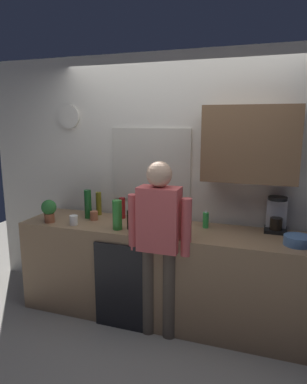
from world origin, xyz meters
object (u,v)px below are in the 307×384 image
at_px(bottle_olive_oil, 99,203).
at_px(bottle_amber_beer, 181,224).
at_px(bottle_dark_sauce, 130,220).
at_px(cup_white_mug, 74,220).
at_px(bottle_clear_soda, 117,215).
at_px(potted_plant, 49,209).
at_px(cup_terracotta_mug, 94,216).
at_px(dish_soap, 206,220).
at_px(bottle_red_vinegar, 122,208).
at_px(coffee_maker, 277,216).
at_px(bottle_green_wine, 88,204).
at_px(person_at_sink, 159,236).
at_px(mixing_bowl, 297,241).

distance_m(bottle_olive_oil, bottle_amber_beer, 1.10).
distance_m(bottle_dark_sauce, cup_white_mug, 0.58).
distance_m(bottle_clear_soda, potted_plant, 0.75).
distance_m(cup_terracotta_mug, dish_soap, 1.14).
height_order(bottle_dark_sauce, potted_plant, potted_plant).
bearing_deg(cup_white_mug, bottle_red_vinegar, 47.03).
bearing_deg(cup_terracotta_mug, bottle_olive_oil, 103.80).
height_order(coffee_maker, bottle_amber_beer, coffee_maker).
bearing_deg(bottle_green_wine, person_at_sink, -22.51).
xyz_separation_m(coffee_maker, dish_soap, (-0.63, -0.12, -0.07)).
xyz_separation_m(bottle_amber_beer, person_at_sink, (-0.16, -0.13, -0.09)).
xyz_separation_m(bottle_olive_oil, bottle_clear_soda, (0.41, -0.41, 0.02)).
bearing_deg(bottle_clear_soda, dish_soap, 22.37).
height_order(bottle_green_wine, dish_soap, bottle_green_wine).
height_order(bottle_green_wine, person_at_sink, person_at_sink).
bearing_deg(bottle_olive_oil, potted_plant, -128.67).
relative_size(mixing_bowl, person_at_sink, 0.14).
bearing_deg(dish_soap, bottle_olive_oil, 175.70).
bearing_deg(bottle_dark_sauce, bottle_amber_beer, -4.67).
distance_m(bottle_olive_oil, bottle_dark_sauce, 0.63).
bearing_deg(bottle_olive_oil, person_at_sink, -31.53).
xyz_separation_m(bottle_red_vinegar, cup_white_mug, (-0.35, -0.38, -0.06)).
xyz_separation_m(bottle_red_vinegar, potted_plant, (-0.63, -0.38, 0.02)).
height_order(potted_plant, dish_soap, potted_plant).
height_order(bottle_amber_beer, dish_soap, bottle_amber_beer).
bearing_deg(mixing_bowl, cup_white_mug, -177.18).
bearing_deg(dish_soap, bottle_amber_beer, -117.34).
distance_m(bottle_olive_oil, mixing_bowl, 2.02).
bearing_deg(cup_terracotta_mug, bottle_amber_beer, -11.71).
bearing_deg(coffee_maker, bottle_olive_oil, -179.16).
relative_size(bottle_green_wine, cup_white_mug, 3.16).
xyz_separation_m(bottle_amber_beer, mixing_bowl, (0.97, 0.09, -0.07)).
height_order(bottle_olive_oil, bottle_amber_beer, bottle_olive_oil).
bearing_deg(potted_plant, bottle_olive_oil, 51.33).
distance_m(bottle_red_vinegar, person_at_sink, 0.75).
xyz_separation_m(bottle_olive_oil, cup_white_mug, (-0.06, -0.42, -0.08)).
relative_size(bottle_clear_soda, bottle_red_vinegar, 1.27).
distance_m(bottle_green_wine, cup_terracotta_mug, 0.15).
height_order(bottle_red_vinegar, mixing_bowl, bottle_red_vinegar).
height_order(bottle_olive_oil, person_at_sink, person_at_sink).
height_order(coffee_maker, bottle_clear_soda, coffee_maker).
height_order(bottle_red_vinegar, dish_soap, bottle_red_vinegar).
height_order(bottle_dark_sauce, cup_terracotta_mug, bottle_dark_sauce).
bearing_deg(bottle_clear_soda, bottle_green_wine, 150.69).
height_order(dish_soap, person_at_sink, person_at_sink).
relative_size(bottle_red_vinegar, cup_terracotta_mug, 2.39).
height_order(bottle_amber_beer, cup_white_mug, bottle_amber_beer).
relative_size(bottle_dark_sauce, bottle_green_wine, 0.60).
bearing_deg(bottle_green_wine, bottle_olive_oil, 74.08).
relative_size(bottle_amber_beer, cup_white_mug, 2.42).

